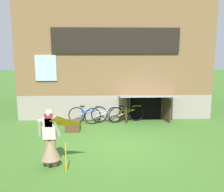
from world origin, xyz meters
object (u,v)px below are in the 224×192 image
object	(u,v)px
kite	(58,130)
bicycle_yellow	(126,114)
bicycle_silver	(104,115)
wooden_crate	(73,126)
person	(50,143)
bicycle_blue	(88,115)

from	to	relation	value
kite	bicycle_yellow	distance (m)	5.18
bicycle_silver	wooden_crate	xyz separation A→B (m)	(-1.20, -0.98, -0.16)
kite	bicycle_silver	world-z (taller)	kite
person	bicycle_silver	world-z (taller)	person
bicycle_yellow	bicycle_blue	bearing A→B (deg)	169.88
bicycle_yellow	wooden_crate	distance (m)	2.48
kite	bicycle_yellow	xyz separation A→B (m)	(2.11, 4.65, -0.84)
bicycle_silver	wooden_crate	size ratio (longest dim) A/B	2.92
bicycle_blue	kite	bearing A→B (deg)	-99.23
bicycle_blue	wooden_crate	distance (m)	1.19
bicycle_yellow	bicycle_silver	bearing A→B (deg)	176.53
bicycle_silver	person	bearing A→B (deg)	-123.53
person	wooden_crate	bearing A→B (deg)	72.29
bicycle_yellow	bicycle_silver	world-z (taller)	bicycle_silver
person	bicycle_silver	distance (m)	4.22
wooden_crate	bicycle_yellow	bearing A→B (deg)	28.04
bicycle_blue	wooden_crate	size ratio (longest dim) A/B	3.00
person	bicycle_yellow	size ratio (longest dim) A/B	1.01
bicycle_silver	kite	bearing A→B (deg)	-117.70
bicycle_yellow	bicycle_silver	xyz separation A→B (m)	(-0.99, -0.18, 0.01)
bicycle_silver	bicycle_blue	distance (m)	0.68
person	bicycle_yellow	world-z (taller)	person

